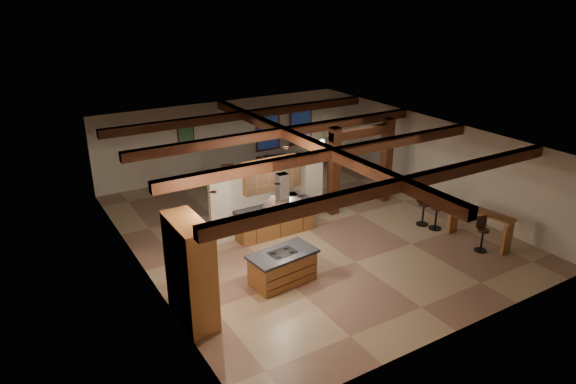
% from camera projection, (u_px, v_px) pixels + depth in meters
% --- Properties ---
extents(ground, '(12.00, 12.00, 0.00)m').
position_uv_depth(ground, '(305.00, 228.00, 15.86)').
color(ground, tan).
rests_on(ground, ground).
extents(room_walls, '(12.00, 12.00, 12.00)m').
position_uv_depth(room_walls, '(306.00, 174.00, 15.20)').
color(room_walls, beige).
rests_on(room_walls, ground).
extents(ceiling_beams, '(10.00, 12.00, 0.28)m').
position_uv_depth(ceiling_beams, '(306.00, 142.00, 14.84)').
color(ceiling_beams, '#412210').
rests_on(ceiling_beams, room_walls).
extents(timber_posts, '(2.50, 0.30, 2.90)m').
position_uv_depth(timber_posts, '(361.00, 157.00, 16.81)').
color(timber_posts, '#412210').
rests_on(timber_posts, ground).
extents(partition_wall, '(3.80, 0.18, 2.20)m').
position_uv_depth(partition_wall, '(269.00, 196.00, 15.37)').
color(partition_wall, beige).
rests_on(partition_wall, ground).
extents(pantry_cabinet, '(0.67, 1.60, 2.40)m').
position_uv_depth(pantry_cabinet, '(191.00, 271.00, 11.11)').
color(pantry_cabinet, olive).
rests_on(pantry_cabinet, ground).
extents(back_counter, '(2.50, 0.66, 0.94)m').
position_uv_depth(back_counter, '(275.00, 220.00, 15.29)').
color(back_counter, olive).
rests_on(back_counter, ground).
extents(upper_display_cabinet, '(1.80, 0.36, 0.95)m').
position_uv_depth(upper_display_cabinet, '(271.00, 175.00, 14.94)').
color(upper_display_cabinet, olive).
rests_on(upper_display_cabinet, partition_wall).
extents(range_hood, '(1.10, 1.10, 1.40)m').
position_uv_depth(range_hood, '(282.00, 218.00, 12.30)').
color(range_hood, silver).
rests_on(range_hood, room_walls).
extents(back_windows, '(2.70, 0.07, 1.70)m').
position_uv_depth(back_windows, '(285.00, 128.00, 21.37)').
color(back_windows, '#412210').
rests_on(back_windows, room_walls).
extents(framed_art, '(0.65, 0.05, 0.85)m').
position_uv_depth(framed_art, '(186.00, 137.00, 19.23)').
color(framed_art, '#412210').
rests_on(framed_art, room_walls).
extents(recessed_cans, '(3.16, 2.46, 0.03)m').
position_uv_depth(recessed_cans, '(261.00, 173.00, 12.04)').
color(recessed_cans, silver).
rests_on(recessed_cans, room_walls).
extents(kitchen_island, '(1.79, 1.09, 0.85)m').
position_uv_depth(kitchen_island, '(283.00, 267.00, 12.80)').
color(kitchen_island, olive).
rests_on(kitchen_island, ground).
extents(dining_table, '(2.02, 1.57, 0.63)m').
position_uv_depth(dining_table, '(250.00, 192.00, 17.86)').
color(dining_table, '#3E1D0F').
rests_on(dining_table, ground).
extents(sofa, '(2.20, 1.35, 0.60)m').
position_uv_depth(sofa, '(281.00, 159.00, 21.26)').
color(sofa, black).
rests_on(sofa, ground).
extents(microwave, '(0.51, 0.38, 0.26)m').
position_uv_depth(microwave, '(289.00, 198.00, 15.31)').
color(microwave, '#BCBCC1').
rests_on(microwave, back_counter).
extents(bar_counter, '(0.76, 1.95, 1.00)m').
position_uv_depth(bar_counter, '(480.00, 221.00, 14.74)').
color(bar_counter, olive).
rests_on(bar_counter, ground).
extents(side_table, '(0.62, 0.62, 0.58)m').
position_uv_depth(side_table, '(322.00, 153.00, 22.09)').
color(side_table, '#412210').
rests_on(side_table, ground).
extents(table_lamp, '(0.26, 0.26, 0.31)m').
position_uv_depth(table_lamp, '(322.00, 142.00, 21.90)').
color(table_lamp, black).
rests_on(table_lamp, side_table).
extents(bar_stool_a, '(0.37, 0.39, 1.01)m').
position_uv_depth(bar_stool_a, '(482.00, 234.00, 14.33)').
color(bar_stool_a, black).
rests_on(bar_stool_a, ground).
extents(bar_stool_b, '(0.42, 0.43, 1.11)m').
position_uv_depth(bar_stool_b, '(435.00, 212.00, 15.64)').
color(bar_stool_b, black).
rests_on(bar_stool_b, ground).
extents(bar_stool_c, '(0.39, 0.41, 1.10)m').
position_uv_depth(bar_stool_c, '(423.00, 208.00, 15.93)').
color(bar_stool_c, black).
rests_on(bar_stool_c, ground).
extents(dining_chairs, '(2.35, 2.35, 1.21)m').
position_uv_depth(dining_chairs, '(250.00, 183.00, 17.74)').
color(dining_chairs, '#412210').
rests_on(dining_chairs, ground).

